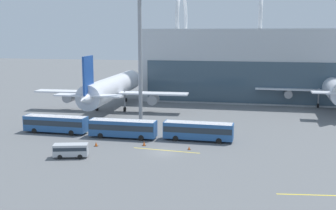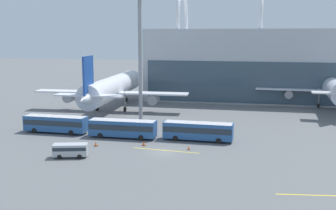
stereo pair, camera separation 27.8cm
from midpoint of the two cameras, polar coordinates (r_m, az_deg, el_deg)
name	(u,v)px [view 1 (the left image)]	position (r m, az deg, el deg)	size (l,w,h in m)	color
ground_plane	(164,153)	(66.77, -0.69, -6.46)	(440.00, 440.00, 0.00)	slate
airliner_at_gate_near	(112,88)	(102.68, -7.73, 2.27)	(37.56, 42.47, 14.05)	silver
airliner_at_gate_far	(332,87)	(113.14, 21.25, 2.33)	(37.51, 41.73, 13.22)	silver
shuttle_bus_0	(56,123)	(82.05, -15.06, -2.37)	(12.21, 3.08, 3.22)	#285693
shuttle_bus_1	(123,127)	(75.99, -6.25, -3.04)	(12.16, 2.89, 3.22)	#285693
shuttle_bus_2	(198,130)	(73.76, 4.01, -3.40)	(12.22, 3.09, 3.22)	#285693
service_van_foreground	(71,150)	(65.63, -13.16, -5.89)	(5.43, 3.19, 2.08)	#B2B7BC
floodlight_mast	(140,48)	(87.98, -3.91, 7.67)	(2.44, 2.44, 26.67)	gray
lane_stripe_0	(109,134)	(79.85, -8.09, -3.85)	(6.08, 0.25, 0.01)	yellow
lane_stripe_1	(166,150)	(67.96, -0.37, -6.17)	(11.15, 0.25, 0.01)	yellow
lane_stripe_4	(316,195)	(52.91, 19.27, -11.44)	(9.08, 0.25, 0.01)	yellow
lane_stripe_5	(98,133)	(80.73, -9.61, -3.74)	(8.25, 0.25, 0.01)	yellow
traffic_cone_0	(189,148)	(68.39, 2.75, -5.83)	(0.51, 0.51, 0.59)	black
traffic_cone_1	(96,144)	(71.38, -9.83, -5.23)	(0.65, 0.65, 0.75)	black
traffic_cone_2	(144,143)	(70.80, -3.37, -5.22)	(0.63, 0.63, 0.77)	black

